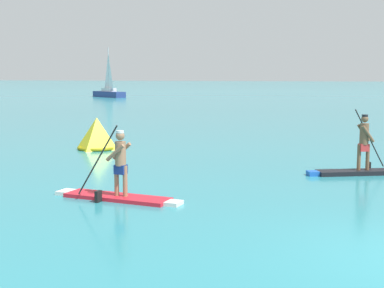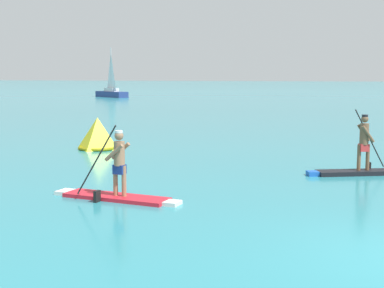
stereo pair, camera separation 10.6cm
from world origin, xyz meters
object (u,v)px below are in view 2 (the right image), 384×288
Objects in this scene: paddleboarder_mid_center at (361,162)px; race_marker_buoy at (98,135)px; paddleboarder_near_left at (116,185)px; sailboat_left_horizon at (111,91)px.

race_marker_buoy is (-9.91, 3.12, 0.19)m from paddleboarder_mid_center.
sailboat_left_horizon reaches higher than paddleboarder_near_left.
paddleboarder_near_left is 1.07× the size of paddleboarder_mid_center.
race_marker_buoy is at bearing 148.61° from sailboat_left_horizon.
paddleboarder_near_left is 7.56m from paddleboarder_mid_center.
sailboat_left_horizon is (-19.29, 46.08, 0.26)m from race_marker_buoy.
paddleboarder_near_left is 59.01m from sailboat_left_horizon.
paddleboarder_mid_center is 57.22m from sailboat_left_horizon.
paddleboarder_near_left is 0.53× the size of sailboat_left_horizon.
sailboat_left_horizon is at bearing -57.69° from paddleboarder_near_left.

